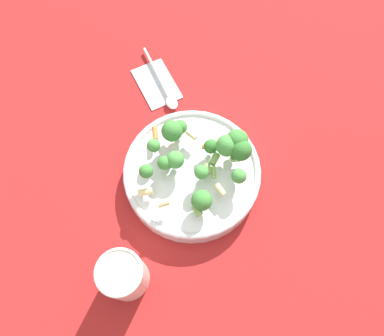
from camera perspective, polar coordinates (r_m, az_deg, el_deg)
ground_plane at (r=0.80m, az=-0.00°, el=-1.47°), size 3.00×3.00×0.00m
bowl at (r=0.78m, az=-0.00°, el=-0.82°), size 0.28×0.28×0.05m
pasta_salad at (r=0.73m, az=1.94°, el=2.06°), size 0.21×0.19×0.08m
cup at (r=0.71m, az=-10.39°, el=-15.82°), size 0.08×0.08×0.11m
napkin at (r=0.91m, az=-5.43°, el=12.68°), size 0.14×0.15×0.01m
spoon at (r=0.89m, az=-4.19°, el=11.94°), size 0.13×0.16×0.01m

